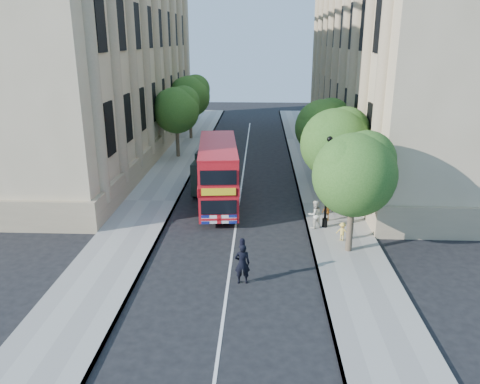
# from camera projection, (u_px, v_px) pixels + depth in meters

# --- Properties ---
(ground) EXTENTS (120.00, 120.00, 0.00)m
(ground) POSITION_uv_depth(u_px,v_px,m) (228.00, 279.00, 20.77)
(ground) COLOR black
(ground) RESTS_ON ground
(pavement_right) EXTENTS (3.50, 80.00, 0.12)m
(pavement_right) POSITION_uv_depth(u_px,v_px,m) (328.00, 204.00, 30.00)
(pavement_right) COLOR gray
(pavement_right) RESTS_ON ground
(pavement_left) EXTENTS (3.50, 80.00, 0.12)m
(pavement_left) POSITION_uv_depth(u_px,v_px,m) (151.00, 201.00, 30.48)
(pavement_left) COLOR gray
(pavement_left) RESTS_ON ground
(building_right) EXTENTS (12.00, 38.00, 18.00)m
(building_right) POSITION_uv_depth(u_px,v_px,m) (407.00, 52.00, 40.13)
(building_right) COLOR tan
(building_right) RESTS_ON ground
(building_left) EXTENTS (12.00, 38.00, 18.00)m
(building_left) POSITION_uv_depth(u_px,v_px,m) (90.00, 52.00, 41.29)
(building_left) COLOR tan
(building_left) RESTS_ON ground
(tree_right_near) EXTENTS (4.00, 4.00, 6.08)m
(tree_right_near) POSITION_uv_depth(u_px,v_px,m) (355.00, 170.00, 22.07)
(tree_right_near) COLOR #473828
(tree_right_near) RESTS_ON ground
(tree_right_mid) EXTENTS (4.20, 4.20, 6.37)m
(tree_right_mid) POSITION_uv_depth(u_px,v_px,m) (336.00, 140.00, 27.70)
(tree_right_mid) COLOR #473828
(tree_right_mid) RESTS_ON ground
(tree_right_far) EXTENTS (4.00, 4.00, 6.15)m
(tree_right_far) POSITION_uv_depth(u_px,v_px,m) (324.00, 124.00, 33.43)
(tree_right_far) COLOR #473828
(tree_right_far) RESTS_ON ground
(tree_left_far) EXTENTS (4.00, 4.00, 6.30)m
(tree_left_far) POSITION_uv_depth(u_px,v_px,m) (177.00, 108.00, 40.52)
(tree_left_far) COLOR #473828
(tree_left_far) RESTS_ON ground
(tree_left_back) EXTENTS (4.20, 4.20, 6.65)m
(tree_left_back) POSITION_uv_depth(u_px,v_px,m) (190.00, 94.00, 48.03)
(tree_left_back) COLOR #473828
(tree_left_back) RESTS_ON ground
(lamp_post) EXTENTS (0.32, 0.32, 5.16)m
(lamp_post) POSITION_uv_depth(u_px,v_px,m) (327.00, 186.00, 25.46)
(lamp_post) COLOR black
(lamp_post) RESTS_ON pavement_right
(double_decker_bus) EXTENTS (3.03, 8.67, 3.92)m
(double_decker_bus) POSITION_uv_depth(u_px,v_px,m) (218.00, 172.00, 29.35)
(double_decker_bus) COLOR #B10C14
(double_decker_bus) RESTS_ON ground
(box_van) EXTENTS (2.35, 5.07, 2.82)m
(box_van) POSITION_uv_depth(u_px,v_px,m) (212.00, 171.00, 32.47)
(box_van) COLOR black
(box_van) RESTS_ON ground
(police_constable) EXTENTS (0.72, 0.51, 1.85)m
(police_constable) POSITION_uv_depth(u_px,v_px,m) (242.00, 264.00, 20.19)
(police_constable) COLOR black
(police_constable) RESTS_ON ground
(woman_pedestrian) EXTENTS (0.95, 0.86, 1.60)m
(woman_pedestrian) POSITION_uv_depth(u_px,v_px,m) (315.00, 214.00, 25.83)
(woman_pedestrian) COLOR white
(woman_pedestrian) RESTS_ON pavement_right
(child_a) EXTENTS (0.69, 0.43, 1.09)m
(child_a) POSITION_uv_depth(u_px,v_px,m) (327.00, 212.00, 26.93)
(child_a) COLOR #C17222
(child_a) RESTS_ON pavement_right
(child_b) EXTENTS (0.71, 0.53, 0.98)m
(child_b) POSITION_uv_depth(u_px,v_px,m) (342.00, 231.00, 24.35)
(child_b) COLOR #F5CB53
(child_b) RESTS_ON pavement_right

